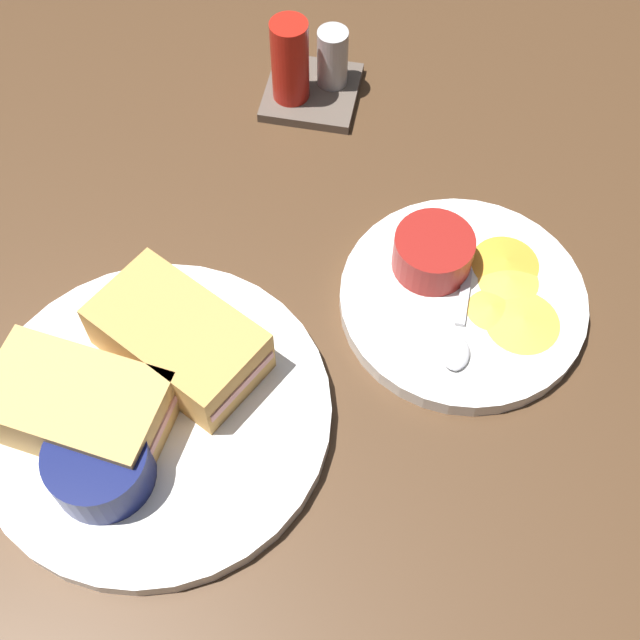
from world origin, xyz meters
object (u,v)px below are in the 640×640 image
object	(u,v)px
plate_chips_companion	(462,300)
sandwich_half_far	(78,406)
plate_sandwich_main	(156,414)
condiment_caddy	(307,71)
ramekin_light_gravy	(433,251)
spoon_by_dark_ramekin	(148,409)
spoon_by_gravy_ramekin	(458,339)
ramekin_dark_sauce	(99,465)
sandwich_half_near	(179,339)

from	to	relation	value
plate_chips_companion	sandwich_half_far	bearing A→B (deg)	-148.11
plate_sandwich_main	condiment_caddy	distance (cm)	36.99
plate_sandwich_main	sandwich_half_far	distance (cm)	6.09
condiment_caddy	ramekin_light_gravy	bearing A→B (deg)	-52.52
sandwich_half_far	spoon_by_dark_ramekin	size ratio (longest dim) A/B	1.42
plate_sandwich_main	spoon_by_gravy_ramekin	world-z (taller)	spoon_by_gravy_ramekin
sandwich_half_far	spoon_by_dark_ramekin	distance (cm)	5.17
plate_sandwich_main	spoon_by_dark_ramekin	bearing A→B (deg)	-148.76
ramekin_dark_sauce	ramekin_light_gravy	xyz separation A→B (cm)	(21.03, 23.39, -0.33)
condiment_caddy	spoon_by_gravy_ramekin	bearing A→B (deg)	-56.01
plate_chips_companion	plate_sandwich_main	bearing A→B (deg)	-145.98
spoon_by_gravy_ramekin	sandwich_half_far	bearing A→B (deg)	-155.51
sandwich_half_near	spoon_by_gravy_ramekin	world-z (taller)	sandwich_half_near
sandwich_half_near	sandwich_half_far	xyz separation A→B (cm)	(-5.67, -6.95, 0.00)
sandwich_half_far	condiment_caddy	distance (cm)	39.58
spoon_by_gravy_ramekin	condiment_caddy	distance (cm)	31.59
sandwich_half_near	plate_chips_companion	distance (cm)	23.77
plate_sandwich_main	spoon_by_dark_ramekin	size ratio (longest dim) A/B	2.75
plate_sandwich_main	spoon_by_gravy_ramekin	bearing A→B (deg)	25.28
ramekin_light_gravy	spoon_by_gravy_ramekin	bearing A→B (deg)	-66.91
condiment_caddy	sandwich_half_far	bearing A→B (deg)	-103.66
sandwich_half_near	spoon_by_dark_ramekin	size ratio (longest dim) A/B	1.52
sandwich_half_near	sandwich_half_far	size ratio (longest dim) A/B	1.07
spoon_by_gravy_ramekin	plate_chips_companion	bearing A→B (deg)	89.22
sandwich_half_far	ramekin_light_gravy	bearing A→B (deg)	39.01
spoon_by_gravy_ramekin	sandwich_half_near	bearing A→B (deg)	-165.92
plate_sandwich_main	sandwich_half_far	world-z (taller)	sandwich_half_far
sandwich_half_near	ramekin_light_gravy	world-z (taller)	sandwich_half_near
ramekin_light_gravy	plate_sandwich_main	bearing A→B (deg)	-137.42
sandwich_half_near	ramekin_dark_sauce	distance (cm)	11.28
plate_sandwich_main	plate_chips_companion	distance (cm)	26.80
plate_sandwich_main	plate_chips_companion	bearing A→B (deg)	34.02
ramekin_light_gravy	sandwich_half_near	bearing A→B (deg)	-145.74
plate_chips_companion	ramekin_light_gravy	xyz separation A→B (cm)	(-3.09, 2.58, 2.68)
sandwich_half_far	ramekin_light_gravy	distance (cm)	30.84
ramekin_dark_sauce	plate_chips_companion	xyz separation A→B (cm)	(24.13, 20.82, -3.00)
plate_sandwich_main	ramekin_dark_sauce	size ratio (longest dim) A/B	3.64
plate_sandwich_main	sandwich_half_far	size ratio (longest dim) A/B	1.94
sandwich_half_near	ramekin_dark_sauce	xyz separation A→B (cm)	(-2.75, -10.93, -0.20)
ramekin_dark_sauce	condiment_caddy	size ratio (longest dim) A/B	0.79
spoon_by_gravy_ramekin	spoon_by_dark_ramekin	bearing A→B (deg)	-154.62
sandwich_half_near	ramekin_dark_sauce	bearing A→B (deg)	-104.10
spoon_by_dark_ramekin	plate_chips_companion	world-z (taller)	spoon_by_dark_ramekin
sandwich_half_near	plate_sandwich_main	bearing A→B (deg)	-99.22
sandwich_half_near	sandwich_half_far	bearing A→B (deg)	-129.22
plate_chips_companion	condiment_caddy	distance (cm)	28.07
sandwich_half_far	plate_chips_companion	size ratio (longest dim) A/B	0.68
ramekin_dark_sauce	spoon_by_dark_ramekin	xyz separation A→B (cm)	(1.54, 5.60, -1.84)
plate_chips_companion	condiment_caddy	xyz separation A→B (cm)	(-17.70, 21.63, 2.61)
plate_chips_companion	ramekin_light_gravy	bearing A→B (deg)	140.19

